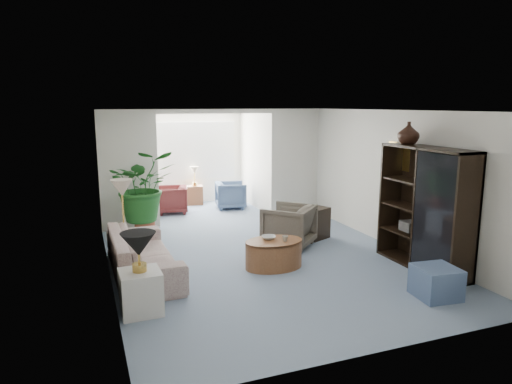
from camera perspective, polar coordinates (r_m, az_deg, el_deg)
name	(u,v)px	position (r m, az deg, el deg)	size (l,w,h in m)	color
floor	(269,263)	(7.74, 1.60, -8.82)	(6.00, 6.00, 0.00)	#899CB5
sunroom_floor	(206,211)	(11.48, -6.24, -2.33)	(2.60, 2.60, 0.00)	#899CB5
back_pier_left	(129,171)	(9.86, -15.48, 2.56)	(1.20, 0.12, 2.50)	white
back_pier_right	(295,163)	(10.89, 4.86, 3.66)	(1.20, 0.12, 2.50)	white
back_header	(217,111)	(10.12, -4.92, 9.93)	(2.60, 0.12, 0.10)	white
window_pane	(194,150)	(12.29, -7.66, 5.12)	(2.20, 0.02, 1.50)	white
window_blinds	(195,151)	(12.26, -7.62, 5.11)	(2.20, 0.02, 1.50)	white
framed_picture	(401,156)	(8.51, 17.48, 4.25)	(0.04, 0.50, 0.40)	beige
sofa	(143,254)	(7.36, -13.84, -7.43)	(2.29, 0.89, 0.67)	beige
end_table	(141,292)	(6.10, -14.08, -11.92)	(0.50, 0.50, 0.55)	silver
table_lamp	(138,244)	(5.89, -14.36, -6.30)	(0.44, 0.44, 0.30)	black
floor_lamp	(122,188)	(7.85, -16.28, 0.49)	(0.36, 0.36, 0.28)	beige
coffee_table	(274,254)	(7.49, 2.22, -7.67)	(0.95, 0.95, 0.45)	brown
coffee_bowl	(269,238)	(7.48, 1.58, -5.66)	(0.22, 0.22, 0.06)	beige
coffee_cup	(285,239)	(7.38, 3.62, -5.77)	(0.10, 0.10, 0.09)	#B4AE9D
wingback_chair	(289,226)	(8.54, 4.07, -4.20)	(0.83, 0.86, 0.78)	#696253
side_table_dark	(315,223)	(9.13, 7.27, -3.83)	(0.51, 0.41, 0.61)	black
entertainment_cabinet	(425,209)	(7.75, 20.18, -1.94)	(0.47, 1.76, 1.95)	black
cabinet_urn	(408,133)	(7.97, 18.37, 6.95)	(0.35, 0.35, 0.37)	black
ottoman	(436,282)	(6.84, 21.41, -10.36)	(0.54, 0.54, 0.43)	slate
plant_pot	(145,228)	(9.48, -13.59, -4.40)	(0.40, 0.40, 0.32)	#A1472E
house_plant	(143,186)	(9.30, -13.83, 0.76)	(1.27, 1.10, 1.41)	#1F5D20
sunroom_chair_blue	(231,195)	(11.68, -3.14, -0.38)	(0.71, 0.74, 0.67)	slate
sunroom_chair_maroon	(172,200)	(11.32, -10.39, -0.93)	(0.70, 0.72, 0.66)	maroon
sunroom_table	(195,195)	(12.21, -7.57, -0.38)	(0.41, 0.32, 0.50)	brown
shelf_clutter	(428,223)	(7.65, 20.56, -3.56)	(0.30, 0.99, 0.61)	#33312E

